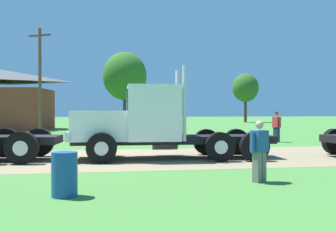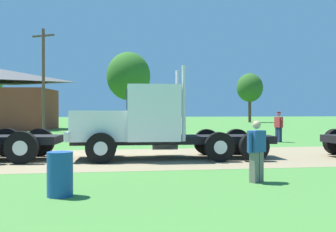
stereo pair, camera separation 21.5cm
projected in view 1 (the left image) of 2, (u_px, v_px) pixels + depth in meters
The scene contains 9 objects.
ground_plane at pixel (83, 159), 14.72m from camera, with size 200.00×200.00×0.00m, color #457E35.
dirt_track at pixel (83, 159), 14.72m from camera, with size 120.00×6.71×0.01m, color #8E7B5A.
truck_foreground_white at pixel (148, 124), 14.74m from camera, with size 7.66×2.84×3.39m.
visitor_by_barrel at pixel (259, 149), 9.95m from camera, with size 0.55×0.45×1.54m.
visitor_far_side at pixel (276, 125), 22.65m from camera, with size 0.38×0.62×1.73m.
steel_barrel at pixel (64, 174), 8.27m from camera, with size 0.54×0.54×0.93m, color #19478C.
utility_pole_far at pixel (40, 77), 33.55m from camera, with size 1.98×1.21×8.75m.
tree_mid at pixel (125, 76), 47.23m from camera, with size 5.21×5.21×8.77m.
tree_right at pixel (245, 88), 60.53m from camera, with size 3.96×3.96×7.47m.
Camera 1 is at (0.78, -15.02, 1.79)m, focal length 42.46 mm.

